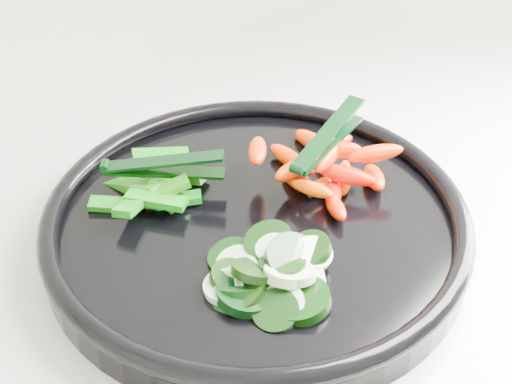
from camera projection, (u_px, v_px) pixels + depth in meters
veggie_tray at (256, 223)px, 0.63m from camera, size 0.38×0.38×0.04m
cucumber_pile at (264, 276)px, 0.56m from camera, size 0.12×0.12×0.04m
carrot_pile at (323, 167)px, 0.66m from camera, size 0.13×0.14×0.06m
pepper_pile at (157, 186)px, 0.65m from camera, size 0.12×0.10×0.04m
tong_carrot at (326, 140)px, 0.64m from camera, size 0.11×0.05×0.02m
tong_pepper at (160, 167)px, 0.64m from camera, size 0.10×0.08×0.02m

